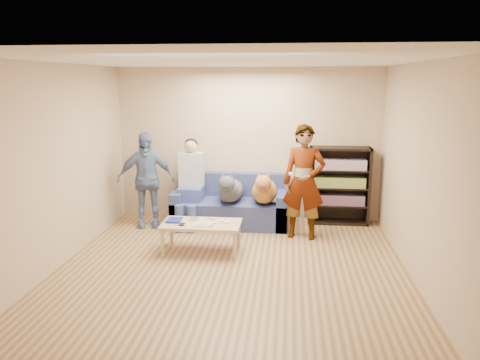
# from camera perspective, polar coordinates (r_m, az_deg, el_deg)

# --- Properties ---
(ground) EXTENTS (5.00, 5.00, 0.00)m
(ground) POSITION_cam_1_polar(r_m,az_deg,el_deg) (5.99, -1.24, -11.36)
(ground) COLOR brown
(ground) RESTS_ON ground
(ceiling) EXTENTS (5.00, 5.00, 0.00)m
(ceiling) POSITION_cam_1_polar(r_m,az_deg,el_deg) (5.50, -1.36, 14.36)
(ceiling) COLOR white
(ceiling) RESTS_ON ground
(wall_back) EXTENTS (4.50, 0.00, 4.50)m
(wall_back) POSITION_cam_1_polar(r_m,az_deg,el_deg) (8.05, 0.98, 4.37)
(wall_back) COLOR tan
(wall_back) RESTS_ON ground
(wall_front) EXTENTS (4.50, 0.00, 4.50)m
(wall_front) POSITION_cam_1_polar(r_m,az_deg,el_deg) (3.22, -7.04, -7.65)
(wall_front) COLOR tan
(wall_front) RESTS_ON ground
(wall_left) EXTENTS (0.00, 5.00, 5.00)m
(wall_left) POSITION_cam_1_polar(r_m,az_deg,el_deg) (6.29, -22.08, 1.29)
(wall_left) COLOR tan
(wall_left) RESTS_ON ground
(wall_right) EXTENTS (0.00, 5.00, 5.00)m
(wall_right) POSITION_cam_1_polar(r_m,az_deg,el_deg) (5.76, 21.48, 0.42)
(wall_right) COLOR tan
(wall_right) RESTS_ON ground
(blanket) EXTENTS (0.37, 0.32, 0.13)m
(blanket) POSITION_cam_1_polar(r_m,az_deg,el_deg) (7.60, 4.96, -2.36)
(blanket) COLOR #A4A4A9
(blanket) RESTS_ON sofa
(person_standing_right) EXTENTS (0.69, 0.50, 1.74)m
(person_standing_right) POSITION_cam_1_polar(r_m,az_deg,el_deg) (7.12, 7.79, -0.26)
(person_standing_right) COLOR gray
(person_standing_right) RESTS_ON ground
(person_standing_left) EXTENTS (0.99, 0.61, 1.58)m
(person_standing_left) POSITION_cam_1_polar(r_m,az_deg,el_deg) (7.80, -11.39, 0.05)
(person_standing_left) COLOR #6E82B0
(person_standing_left) RESTS_ON ground
(held_controller) EXTENTS (0.06, 0.12, 0.03)m
(held_controller) POSITION_cam_1_polar(r_m,az_deg,el_deg) (6.89, 6.21, 0.75)
(held_controller) COLOR white
(held_controller) RESTS_ON person_standing_right
(notebook_blue) EXTENTS (0.20, 0.26, 0.03)m
(notebook_blue) POSITION_cam_1_polar(r_m,az_deg,el_deg) (6.73, -8.02, -4.86)
(notebook_blue) COLOR navy
(notebook_blue) RESTS_ON coffee_table
(papers) EXTENTS (0.26, 0.20, 0.02)m
(papers) POSITION_cam_1_polar(r_m,az_deg,el_deg) (6.50, -4.47, -5.44)
(papers) COLOR beige
(papers) RESTS_ON coffee_table
(magazine) EXTENTS (0.22, 0.17, 0.01)m
(magazine) POSITION_cam_1_polar(r_m,az_deg,el_deg) (6.51, -4.18, -5.28)
(magazine) COLOR beige
(magazine) RESTS_ON coffee_table
(camera_silver) EXTENTS (0.11, 0.06, 0.05)m
(camera_silver) POSITION_cam_1_polar(r_m,az_deg,el_deg) (6.73, -5.56, -4.68)
(camera_silver) COLOR #B4B4B9
(camera_silver) RESTS_ON coffee_table
(controller_a) EXTENTS (0.04, 0.13, 0.03)m
(controller_a) POSITION_cam_1_polar(r_m,az_deg,el_deg) (6.65, -2.20, -4.94)
(controller_a) COLOR white
(controller_a) RESTS_ON coffee_table
(controller_b) EXTENTS (0.09, 0.06, 0.03)m
(controller_b) POSITION_cam_1_polar(r_m,az_deg,el_deg) (6.57, -1.61, -5.16)
(controller_b) COLOR white
(controller_b) RESTS_ON coffee_table
(headphone_cup_a) EXTENTS (0.07, 0.07, 0.02)m
(headphone_cup_a) POSITION_cam_1_polar(r_m,az_deg,el_deg) (6.55, -3.04, -5.26)
(headphone_cup_a) COLOR white
(headphone_cup_a) RESTS_ON coffee_table
(headphone_cup_b) EXTENTS (0.07, 0.07, 0.02)m
(headphone_cup_b) POSITION_cam_1_polar(r_m,az_deg,el_deg) (6.63, -2.94, -5.05)
(headphone_cup_b) COLOR silver
(headphone_cup_b) RESTS_ON coffee_table
(pen_orange) EXTENTS (0.13, 0.06, 0.01)m
(pen_orange) POSITION_cam_1_polar(r_m,az_deg,el_deg) (6.46, -5.18, -5.60)
(pen_orange) COLOR orange
(pen_orange) RESTS_ON coffee_table
(pen_black) EXTENTS (0.13, 0.08, 0.01)m
(pen_black) POSITION_cam_1_polar(r_m,az_deg,el_deg) (6.75, -3.45, -4.78)
(pen_black) COLOR black
(pen_black) RESTS_ON coffee_table
(wallet) EXTENTS (0.07, 0.12, 0.02)m
(wallet) POSITION_cam_1_polar(r_m,az_deg,el_deg) (6.54, -7.09, -5.38)
(wallet) COLOR black
(wallet) RESTS_ON coffee_table
(sofa) EXTENTS (1.90, 0.85, 0.82)m
(sofa) POSITION_cam_1_polar(r_m,az_deg,el_deg) (7.89, -1.12, -3.36)
(sofa) COLOR #515B93
(sofa) RESTS_ON ground
(person_seated) EXTENTS (0.40, 0.73, 1.47)m
(person_seated) POSITION_cam_1_polar(r_m,az_deg,el_deg) (7.76, -6.08, 0.05)
(person_seated) COLOR #40498E
(person_seated) RESTS_ON sofa
(dog_gray) EXTENTS (0.41, 1.25, 0.59)m
(dog_gray) POSITION_cam_1_polar(r_m,az_deg,el_deg) (7.61, -1.22, -1.18)
(dog_gray) COLOR #4D5057
(dog_gray) RESTS_ON sofa
(dog_tan) EXTENTS (0.42, 1.17, 0.60)m
(dog_tan) POSITION_cam_1_polar(r_m,az_deg,el_deg) (7.56, 2.98, -1.24)
(dog_tan) COLOR #AE7835
(dog_tan) RESTS_ON sofa
(coffee_table) EXTENTS (1.10, 0.60, 0.42)m
(coffee_table) POSITION_cam_1_polar(r_m,az_deg,el_deg) (6.62, -4.73, -5.61)
(coffee_table) COLOR #D4BB82
(coffee_table) RESTS_ON ground
(bookshelf) EXTENTS (1.00, 0.34, 1.30)m
(bookshelf) POSITION_cam_1_polar(r_m,az_deg,el_deg) (8.01, 11.97, -0.46)
(bookshelf) COLOR black
(bookshelf) RESTS_ON ground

